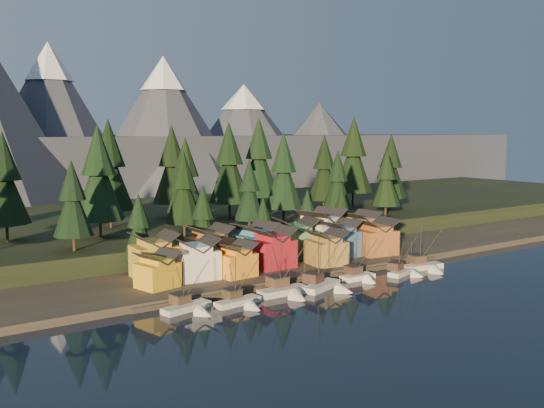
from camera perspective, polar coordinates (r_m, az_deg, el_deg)
ground at (r=120.67m, az=7.84°, el=-8.76°), size 500.00×500.00×0.00m
shore_strip at (r=151.56m, az=-2.41°, el=-5.18°), size 400.00×50.00×1.50m
hillside at (r=194.69m, az=-10.25°, el=-1.91°), size 420.00×100.00×6.00m
dock at (r=132.77m, az=3.02°, el=-7.03°), size 80.00×4.00×1.00m
mountain_ridge at (r=308.45m, az=-20.59°, el=5.27°), size 560.00×190.00×90.00m
boat_0 at (r=111.36m, az=-7.73°, el=-9.04°), size 10.22×10.77×10.72m
boat_1 at (r=114.13m, az=-2.92°, el=-8.63°), size 9.81×10.49×10.31m
boat_2 at (r=120.66m, az=1.36°, el=-7.49°), size 10.71×11.67×12.78m
boat_3 at (r=125.24m, az=5.11°, el=-7.05°), size 11.05×11.55×12.21m
boat_4 at (r=134.01m, az=8.34°, el=-6.22°), size 8.23×8.95×10.83m
boat_5 at (r=140.38m, az=12.37°, el=-5.75°), size 8.39×8.94×10.37m
boat_6 at (r=146.68m, az=14.25°, el=-5.21°), size 11.09×11.78×11.88m
house_front_0 at (r=122.79m, az=-10.75°, el=-6.00°), size 8.61×8.33×7.19m
house_front_1 at (r=128.64m, az=-7.16°, el=-4.97°), size 9.19×8.89×8.74m
house_front_2 at (r=130.20m, az=-3.51°, el=-5.12°), size 8.06×8.12×7.33m
house_front_3 at (r=138.20m, az=-0.04°, el=-4.00°), size 9.24×8.83×9.16m
house_front_4 at (r=141.86m, az=5.13°, el=-4.00°), size 8.82×9.35×7.94m
house_front_5 at (r=150.36m, az=6.34°, el=-3.17°), size 9.25×8.54×9.07m
house_front_6 at (r=154.85m, az=9.75°, el=-2.95°), size 10.20×9.79×8.97m
house_back_0 at (r=131.18m, az=-11.03°, el=-4.63°), size 8.96×8.62×9.51m
house_back_1 at (r=138.00m, az=-5.90°, el=-3.95°), size 8.82×8.92×9.64m
house_back_2 at (r=142.76m, az=-1.59°, el=-3.59°), size 10.27×9.69×9.43m
house_back_3 at (r=148.86m, az=2.26°, el=-3.10°), size 11.16×10.36×9.70m
house_back_4 at (r=155.58m, az=4.59°, el=-2.42°), size 12.07×11.77×11.06m
house_back_5 at (r=162.56m, az=8.24°, el=-2.33°), size 9.29×9.39×9.66m
tree_hill_1 at (r=156.78m, az=-23.88°, el=1.93°), size 11.36×11.36×26.47m
tree_hill_2 at (r=139.99m, az=-18.26°, el=0.25°), size 8.70×8.70×20.27m
tree_hill_3 at (r=153.97m, az=-16.00°, el=2.52°), size 12.08×12.08×28.14m
tree_hill_4 at (r=170.65m, az=-15.07°, el=3.27°), size 12.83×12.83×29.88m
tree_hill_5 at (r=151.82m, az=-8.30°, el=1.36°), size 9.40×9.40×21.89m
tree_hill_6 at (r=168.61m, az=-8.12°, el=2.46°), size 10.68×10.68×24.89m
tree_hill_7 at (r=158.97m, az=-2.14°, el=1.15°), size 8.28×8.28×19.29m
tree_hill_8 at (r=183.14m, az=-4.05°, el=3.62°), size 12.60×12.60×29.35m
tree_hill_9 at (r=173.34m, az=1.09°, el=2.91°), size 11.29×11.29×26.31m
tree_hill_10 at (r=198.30m, az=-1.23°, el=4.15°), size 13.32×13.32×31.03m
tree_hill_11 at (r=179.49m, az=6.18°, el=2.07°), size 9.01×9.01×20.99m
tree_hill_12 at (r=196.66m, az=4.93°, el=3.22°), size 10.93×10.93×25.45m
tree_hill_13 at (r=190.26m, az=10.70°, el=2.23°), size 8.92×8.92×20.78m
tree_hill_14 at (r=212.76m, az=7.67°, el=4.37°), size 13.58×13.58×31.64m
tree_hill_15 at (r=185.50m, az=-9.36°, el=3.42°), size 12.16×12.16×28.33m
tree_hill_17 at (r=205.61m, az=11.11°, el=3.30°), size 10.99×10.99×25.61m
tree_shore_0 at (r=137.15m, az=-12.41°, el=-2.23°), size 7.50×7.50×17.48m
tree_shore_1 at (r=143.73m, az=-6.49°, el=-1.47°), size 7.96×7.96×18.54m
tree_shore_2 at (r=152.65m, az=-0.84°, el=-1.74°), size 6.30×6.30×14.68m
tree_shore_3 at (r=160.66m, az=3.32°, el=-1.12°), size 6.74×6.74×15.71m
tree_shore_4 at (r=168.22m, az=6.56°, el=-0.80°), size 6.71×6.71×15.63m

